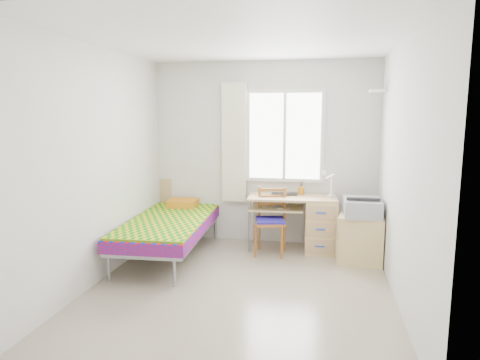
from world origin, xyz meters
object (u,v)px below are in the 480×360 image
Objects in this scene: bed at (171,224)px; desk at (315,222)px; printer at (362,207)px; cabinet at (361,238)px; chair at (271,217)px.

desk is (1.86, 0.56, -0.02)m from bed.
printer is (2.44, 0.20, 0.29)m from bed.
desk is 2.36× the size of printer.
desk reaches higher than cabinet.
desk is 0.62m from chair.
chair reaches higher than cabinet.
chair is 1.72× the size of printer.
cabinet is (0.58, -0.34, -0.10)m from desk.
printer is at bearing -91.98° from cabinet.
printer reaches higher than desk.
bed is 1.34m from chair.
chair is (1.29, 0.35, 0.07)m from bed.
bed is at bearing -167.30° from cabinet.
chair is at bearing 172.37° from printer.
bed reaches higher than printer.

